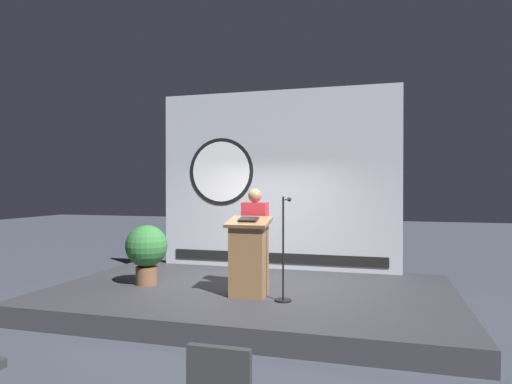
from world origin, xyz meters
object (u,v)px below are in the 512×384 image
at_px(podium, 249,257).
at_px(microphone_stand, 284,263).
at_px(speaker_person, 255,238).
at_px(potted_plant, 146,249).

relative_size(podium, microphone_stand, 0.79).
bearing_deg(speaker_person, podium, -85.10).
height_order(podium, potted_plant, podium).
xyz_separation_m(speaker_person, microphone_stand, (0.60, -0.57, -0.29)).
distance_m(podium, microphone_stand, 0.57).
bearing_deg(potted_plant, microphone_stand, -9.28).
bearing_deg(potted_plant, speaker_person, 5.20).
distance_m(podium, potted_plant, 1.92).
height_order(podium, microphone_stand, microphone_stand).
height_order(podium, speaker_person, speaker_person).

